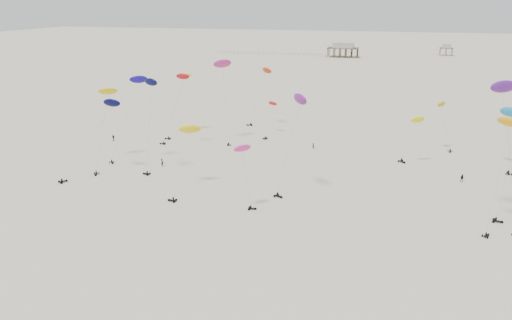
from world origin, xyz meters
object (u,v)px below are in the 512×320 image
(spectator_0, at_px, (162,166))
(rig_0, at_px, (412,133))
(pavilion_small, at_px, (446,50))
(pavilion_main, at_px, (343,51))
(rig_9, at_px, (264,81))
(rig_4, at_px, (106,103))

(spectator_0, bearing_deg, rig_0, -125.82)
(pavilion_small, height_order, rig_0, rig_0)
(pavilion_main, bearing_deg, pavilion_small, 23.20)
(pavilion_small, relative_size, rig_9, 0.49)
(rig_4, relative_size, rig_9, 1.19)
(rig_4, distance_m, spectator_0, 21.10)
(rig_9, relative_size, spectator_0, 8.06)
(pavilion_main, xyz_separation_m, spectator_0, (-16.27, -251.81, -4.22))
(pavilion_main, bearing_deg, rig_0, -79.91)
(rig_4, bearing_deg, spectator_0, 151.02)
(pavilion_small, xyz_separation_m, spectator_0, (-86.27, -281.81, -3.49))
(pavilion_main, bearing_deg, spectator_0, -93.70)
(rig_0, bearing_deg, pavilion_main, -119.50)
(pavilion_small, height_order, rig_9, rig_9)
(rig_9, bearing_deg, rig_4, 134.77)
(pavilion_main, distance_m, pavilion_small, 76.16)
(pavilion_small, xyz_separation_m, rig_9, (-73.72, -233.47, 10.39))
(rig_4, distance_m, rig_9, 53.60)
(rig_0, xyz_separation_m, rig_9, (-45.00, 28.61, 6.57))
(rig_0, bearing_deg, spectator_0, -20.67)
(pavilion_main, height_order, pavilion_small, pavilion_main)
(pavilion_small, relative_size, rig_0, 0.78)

